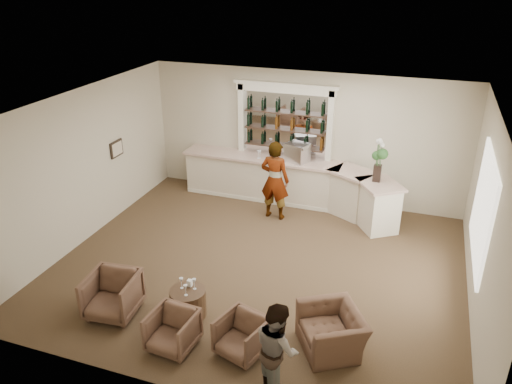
% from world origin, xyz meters
% --- Properties ---
extents(ground, '(8.00, 8.00, 0.00)m').
position_xyz_m(ground, '(0.00, 0.00, 0.00)').
color(ground, brown).
rests_on(ground, ground).
extents(room_shell, '(8.04, 7.02, 3.32)m').
position_xyz_m(room_shell, '(0.16, 0.71, 2.34)').
color(room_shell, beige).
rests_on(room_shell, ground).
extents(bar_counter, '(5.72, 1.80, 1.14)m').
position_xyz_m(bar_counter, '(-0.16, 3.00, 0.57)').
color(bar_counter, white).
rests_on(bar_counter, ground).
extents(back_bar_alcove, '(2.64, 0.25, 3.00)m').
position_xyz_m(back_bar_alcove, '(-0.50, 3.41, 2.03)').
color(back_bar_alcove, white).
rests_on(back_bar_alcove, ground).
extents(cocktail_table, '(0.63, 0.63, 0.50)m').
position_xyz_m(cocktail_table, '(-0.67, -1.89, 0.25)').
color(cocktail_table, '#462F1E').
rests_on(cocktail_table, ground).
extents(sommelier, '(0.74, 0.52, 1.93)m').
position_xyz_m(sommelier, '(-0.35, 2.16, 0.97)').
color(sommelier, gray).
rests_on(sommelier, ground).
extents(guest, '(0.90, 0.92, 1.49)m').
position_xyz_m(guest, '(1.28, -3.00, 0.74)').
color(guest, gray).
rests_on(guest, ground).
extents(armchair_left, '(0.92, 0.94, 0.79)m').
position_xyz_m(armchair_left, '(-1.91, -2.30, 0.39)').
color(armchair_left, brown).
rests_on(armchair_left, ground).
extents(armchair_center, '(0.76, 0.78, 0.66)m').
position_xyz_m(armchair_center, '(-0.53, -2.72, 0.33)').
color(armchair_center, brown).
rests_on(armchair_center, ground).
extents(armchair_right, '(0.88, 0.89, 0.65)m').
position_xyz_m(armchair_right, '(0.55, -2.47, 0.33)').
color(armchair_right, brown).
rests_on(armchair_right, ground).
extents(armchair_far, '(1.31, 1.35, 0.67)m').
position_xyz_m(armchair_far, '(1.85, -1.90, 0.34)').
color(armchair_far, brown).
rests_on(armchair_far, ground).
extents(espresso_machine, '(0.65, 0.60, 0.47)m').
position_xyz_m(espresso_machine, '(-0.07, 3.08, 1.37)').
color(espresso_machine, silver).
rests_on(espresso_machine, bar_counter).
extents(flower_vase, '(0.27, 0.27, 1.01)m').
position_xyz_m(flower_vase, '(1.95, 2.49, 1.71)').
color(flower_vase, black).
rests_on(flower_vase, bar_counter).
extents(wine_glass_bar_left, '(0.07, 0.07, 0.21)m').
position_xyz_m(wine_glass_bar_left, '(-1.04, 2.97, 1.25)').
color(wine_glass_bar_left, white).
rests_on(wine_glass_bar_left, bar_counter).
extents(wine_glass_bar_right, '(0.07, 0.07, 0.21)m').
position_xyz_m(wine_glass_bar_right, '(-1.01, 3.00, 1.25)').
color(wine_glass_bar_right, white).
rests_on(wine_glass_bar_right, bar_counter).
extents(wine_glass_tbl_a, '(0.07, 0.07, 0.21)m').
position_xyz_m(wine_glass_tbl_a, '(-0.79, -1.86, 0.60)').
color(wine_glass_tbl_a, white).
rests_on(wine_glass_tbl_a, cocktail_table).
extents(wine_glass_tbl_b, '(0.07, 0.07, 0.21)m').
position_xyz_m(wine_glass_tbl_b, '(-0.57, -1.81, 0.60)').
color(wine_glass_tbl_b, white).
rests_on(wine_glass_tbl_b, cocktail_table).
extents(wine_glass_tbl_c, '(0.07, 0.07, 0.21)m').
position_xyz_m(wine_glass_tbl_c, '(-0.63, -2.02, 0.60)').
color(wine_glass_tbl_c, white).
rests_on(wine_glass_tbl_c, cocktail_table).
extents(napkin_holder, '(0.08, 0.08, 0.12)m').
position_xyz_m(napkin_holder, '(-0.69, -1.75, 0.56)').
color(napkin_holder, white).
rests_on(napkin_holder, cocktail_table).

